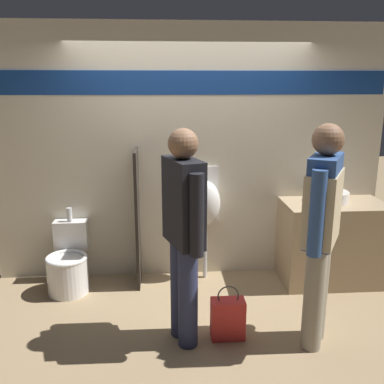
% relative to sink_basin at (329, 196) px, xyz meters
% --- Properties ---
extents(ground_plane, '(16.00, 16.00, 0.00)m').
position_rel_sink_basin_xyz_m(ground_plane, '(-1.46, -0.33, -0.94)').
color(ground_plane, '#997F5B').
extents(display_wall, '(4.19, 0.07, 2.70)m').
position_rel_sink_basin_xyz_m(display_wall, '(-1.46, 0.27, 0.43)').
color(display_wall, beige).
rests_on(display_wall, ground_plane).
extents(sink_counter, '(1.06, 0.61, 0.88)m').
position_rel_sink_basin_xyz_m(sink_counter, '(0.05, -0.06, -0.50)').
color(sink_counter, tan).
rests_on(sink_counter, ground_plane).
extents(sink_basin, '(0.41, 0.41, 0.25)m').
position_rel_sink_basin_xyz_m(sink_basin, '(0.00, 0.00, 0.00)').
color(sink_basin, white).
rests_on(sink_basin, sink_counter).
extents(cell_phone, '(0.07, 0.14, 0.01)m').
position_rel_sink_basin_xyz_m(cell_phone, '(-0.27, -0.18, -0.05)').
color(cell_phone, '#232328').
rests_on(cell_phone, sink_counter).
extents(divider_near_counter, '(0.03, 0.41, 1.45)m').
position_rel_sink_basin_xyz_m(divider_near_counter, '(-2.02, 0.03, -0.21)').
color(divider_near_counter, '#28231E').
rests_on(divider_near_counter, ground_plane).
extents(urinal_near_counter, '(0.32, 0.26, 1.27)m').
position_rel_sink_basin_xyz_m(urinal_near_counter, '(-1.30, 0.12, -0.09)').
color(urinal_near_counter, silver).
rests_on(urinal_near_counter, ground_plane).
extents(toilet, '(0.42, 0.59, 0.83)m').
position_rel_sink_basin_xyz_m(toilet, '(-2.74, -0.08, -0.67)').
color(toilet, white).
rests_on(toilet, ground_plane).
extents(person_in_vest, '(0.44, 0.57, 1.81)m').
position_rel_sink_basin_xyz_m(person_in_vest, '(-0.52, -1.17, 0.12)').
color(person_in_vest, gray).
rests_on(person_in_vest, ground_plane).
extents(person_with_lanyard, '(0.33, 0.59, 1.78)m').
position_rel_sink_basin_xyz_m(person_with_lanyard, '(-1.59, -1.06, 0.04)').
color(person_with_lanyard, '#282D4C').
rests_on(person_with_lanyard, ground_plane).
extents(shopping_bag, '(0.28, 0.16, 0.48)m').
position_rel_sink_basin_xyz_m(shopping_bag, '(-1.22, -1.06, -0.76)').
color(shopping_bag, red).
rests_on(shopping_bag, ground_plane).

